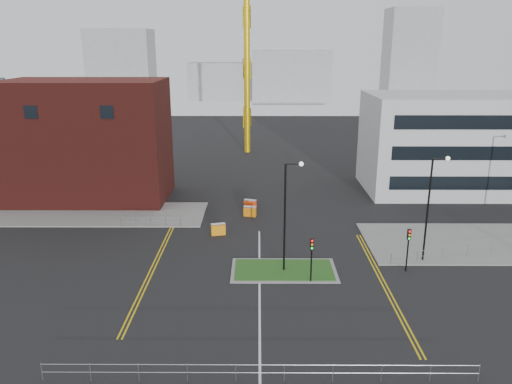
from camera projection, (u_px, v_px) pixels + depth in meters
ground at (260, 323)px, 33.25m from camera, size 200.00×200.00×0.00m
pavement_left at (76, 214)px, 54.41m from camera, size 28.00×8.00×0.12m
pavement_right at (495, 243)px, 46.55m from camera, size 24.00×10.00×0.12m
island_kerb at (284, 270)px, 40.90m from camera, size 8.60×4.60×0.08m
grass_island at (284, 270)px, 40.89m from camera, size 8.00×4.00×0.12m
brick_building at (63, 142)px, 58.24m from camera, size 24.20×10.07×14.24m
office_block at (468, 143)px, 62.07m from camera, size 25.00×12.20×12.00m
streetlamp_island at (288, 208)px, 39.36m from camera, size 1.46×0.36×9.18m
streetlamp_right_near at (431, 201)px, 41.23m from camera, size 1.46×0.36×9.18m
traffic_light_island at (312, 252)px, 38.23m from camera, size 0.28×0.33×3.65m
traffic_light_right at (408, 242)px, 40.11m from camera, size 0.28×0.33×3.65m
railing_front at (260, 369)px, 27.27m from camera, size 24.05×0.05×1.10m
railing_left at (151, 221)px, 50.34m from camera, size 6.05×0.05×1.10m
railing_right at (492, 246)px, 43.96m from camera, size 19.05×5.05×1.10m
centre_line at (260, 308)px, 35.16m from camera, size 0.15×30.00×0.01m
yellow_left_a at (155, 260)px, 42.87m from camera, size 0.12×24.00×0.01m
yellow_left_b at (158, 260)px, 42.87m from camera, size 0.12×24.00×0.01m
yellow_right_a at (381, 282)px, 38.95m from camera, size 0.12×20.00×0.01m
yellow_right_b at (385, 282)px, 38.95m from camera, size 0.12×20.00×0.01m
skyline_a at (122, 69)px, 145.32m from camera, size 18.00×12.00×22.00m
skyline_b at (291, 77)px, 155.53m from camera, size 24.00×12.00×16.00m
skyline_c at (409, 57)px, 148.87m from camera, size 14.00×12.00×28.00m
skyline_d at (235, 81)px, 165.77m from camera, size 30.00×12.00×12.00m
barrier_left at (250, 204)px, 55.84m from camera, size 1.44×0.83×1.15m
barrier_mid at (218, 229)px, 48.42m from camera, size 1.45×0.79×1.16m
barrier_right at (250, 211)px, 53.66m from camera, size 1.40×0.71×1.13m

